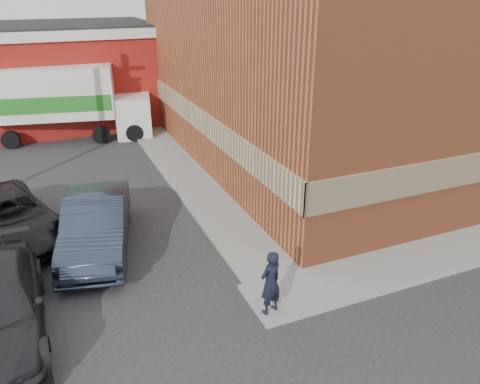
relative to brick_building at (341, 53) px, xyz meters
name	(u,v)px	position (x,y,z in m)	size (l,w,h in m)	color
ground	(254,284)	(-8.50, -9.00, -4.68)	(90.00, 90.00, 0.00)	#28282B
brick_building	(341,53)	(0.00, 0.00, 0.00)	(14.25, 18.25, 9.36)	#A54E2A
sidewalk_west	(182,170)	(-7.90, 0.00, -4.62)	(1.80, 18.00, 0.12)	gray
warehouse	(11,77)	(-14.50, 11.00, -1.87)	(16.30, 8.30, 5.60)	maroon
man	(271,283)	(-8.70, -10.34, -3.71)	(0.62, 0.41, 1.70)	black
sedan	(96,224)	(-12.15, -5.35, -3.83)	(1.80, 5.17, 1.70)	#272F41
suv_a	(8,217)	(-14.68, -3.55, -3.93)	(2.49, 5.39, 1.50)	black
box_truck	(70,98)	(-11.76, 6.85, -2.47)	(8.08, 3.78, 3.84)	white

